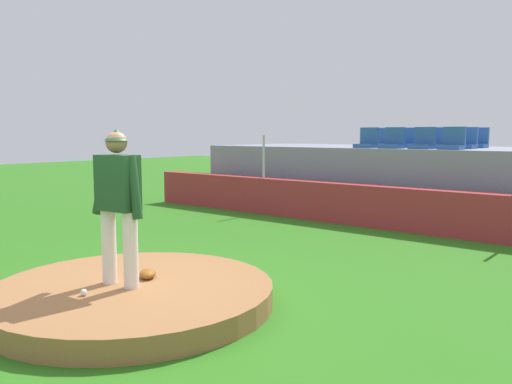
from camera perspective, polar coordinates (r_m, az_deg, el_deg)
name	(u,v)px	position (r m, az deg, el deg)	size (l,w,h in m)	color
ground_plane	(133,305)	(6.41, -13.47, -12.12)	(60.00, 60.00, 0.00)	#2C7219
pitchers_mound	(133,295)	(6.38, -13.50, -11.04)	(3.32, 3.32, 0.25)	#9B683C
pitcher	(118,196)	(6.12, -15.09, -0.41)	(0.80, 0.33, 1.83)	silver
baseball	(84,292)	(6.05, -18.61, -10.54)	(0.07, 0.07, 0.07)	white
fielding_glove	(148,274)	(6.54, -11.96, -8.88)	(0.30, 0.20, 0.11)	#8F5519
brick_barrier	(381,207)	(11.42, 13.75, -1.63)	(13.81, 0.40, 0.91)	#A22F31
fence_post_left	(264,157)	(13.06, 0.86, 3.96)	(0.06, 0.06, 1.09)	silver
bleacher_platform	(429,180)	(13.84, 18.66, 1.23)	(11.76, 3.92, 1.69)	gray
stadium_chair_0	(367,142)	(12.90, 12.29, 5.51)	(0.48, 0.44, 0.50)	#2B589B
stadium_chair_1	(393,142)	(12.59, 14.98, 5.41)	(0.48, 0.44, 0.50)	#2B589B
stadium_chair_2	(423,142)	(12.34, 18.08, 5.30)	(0.48, 0.44, 0.50)	#2B589B
stadium_chair_3	(453,142)	(12.06, 21.02, 5.17)	(0.48, 0.44, 0.50)	#2B589B
stadium_chair_4	(383,141)	(13.73, 13.99, 5.51)	(0.48, 0.44, 0.50)	#2B589B
stadium_chair_5	(408,141)	(13.43, 16.60, 5.42)	(0.48, 0.44, 0.50)	#2B589B
stadium_chair_6	(437,142)	(13.17, 19.46, 5.30)	(0.48, 0.44, 0.50)	#2B589B
stadium_chair_7	(465,142)	(12.93, 22.26, 5.18)	(0.48, 0.44, 0.50)	#2B589B
stadium_chair_8	(396,141)	(14.52, 15.30, 5.52)	(0.48, 0.44, 0.50)	#2B589B
stadium_chair_9	(422,141)	(14.26, 17.98, 5.42)	(0.48, 0.44, 0.50)	#2B589B
stadium_chair_10	(448,141)	(14.01, 20.58, 5.31)	(0.48, 0.44, 0.50)	#2B589B
stadium_chair_11	(477,142)	(13.78, 23.37, 5.18)	(0.48, 0.44, 0.50)	#2B589B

